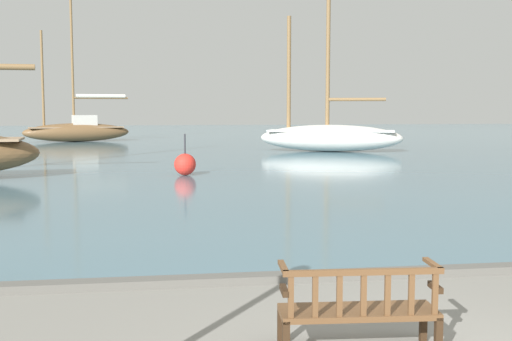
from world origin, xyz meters
TOP-DOWN VIEW (x-y plane):
  - harbor_water at (0.00, 44.00)m, footprint 100.00×80.00m
  - quay_edge_kerb at (0.00, 3.85)m, footprint 40.00×0.30m
  - park_bench at (-0.54, 1.09)m, footprint 1.63×0.63m
  - sailboat_distant_harbor at (6.73, 29.25)m, footprint 8.11×4.75m
  - sailboat_nearest_starboard at (-8.34, 41.82)m, footprint 7.54×3.49m
  - channel_buoy at (-1.66, 17.90)m, footprint 0.78×0.78m

SIDE VIEW (x-z plane):
  - harbor_water at x=0.00m, z-range 0.00..0.08m
  - quay_edge_kerb at x=0.00m, z-range 0.00..0.12m
  - park_bench at x=-0.54m, z-range 0.01..0.93m
  - channel_buoy at x=-1.66m, z-range -0.27..1.21m
  - sailboat_distant_harbor at x=6.73m, z-range -3.47..5.34m
  - sailboat_nearest_starboard at x=-8.34m, z-range -4.52..6.45m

